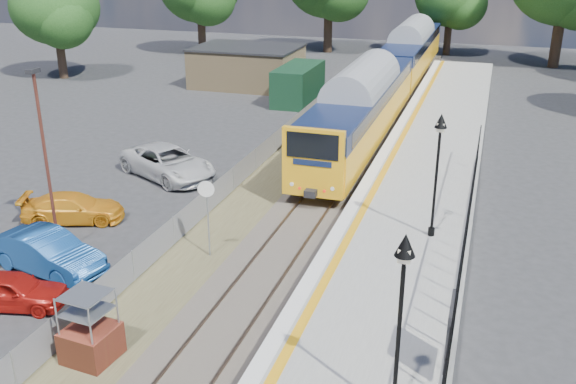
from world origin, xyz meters
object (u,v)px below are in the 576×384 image
at_px(victorian_lamp_south, 402,286).
at_px(car_red, 12,290).
at_px(victorian_lamp_north, 439,147).
at_px(car_white, 168,162).
at_px(train, 392,72).
at_px(brick_plinth, 89,328).
at_px(car_blue, 47,252).
at_px(carpark_lamp, 45,152).
at_px(car_yellow, 73,208).
at_px(speed_sign, 207,205).

height_order(victorian_lamp_south, car_red, victorian_lamp_south).
xyz_separation_m(victorian_lamp_north, car_white, (-13.32, 4.80, -3.53)).
xyz_separation_m(victorian_lamp_south, car_white, (-13.52, 14.80, -3.53)).
height_order(train, car_white, train).
bearing_deg(car_white, brick_plinth, -133.42).
height_order(brick_plinth, car_red, brick_plinth).
distance_m(car_blue, car_white, 10.04).
distance_m(train, car_white, 20.06).
distance_m(victorian_lamp_south, car_blue, 14.30).
height_order(train, car_blue, train).
bearing_deg(train, car_red, -103.00).
height_order(victorian_lamp_south, carpark_lamp, carpark_lamp).
height_order(carpark_lamp, car_yellow, carpark_lamp).
bearing_deg(car_white, train, 3.42).
height_order(victorian_lamp_north, car_white, victorian_lamp_north).
bearing_deg(car_red, brick_plinth, -125.16).
xyz_separation_m(victorian_lamp_north, car_yellow, (-14.57, -1.23, -3.70)).
bearing_deg(victorian_lamp_north, victorian_lamp_south, -88.85).
distance_m(train, car_blue, 29.37).
distance_m(train, carpark_lamp, 28.16).
bearing_deg(victorian_lamp_south, car_yellow, 149.29).
distance_m(carpark_lamp, car_red, 5.20).
height_order(victorian_lamp_south, speed_sign, victorian_lamp_south).
xyz_separation_m(brick_plinth, carpark_lamp, (-5.13, 5.46, 2.93)).
height_order(train, speed_sign, train).
xyz_separation_m(victorian_lamp_south, car_red, (-12.59, 2.42, -3.71)).
distance_m(victorian_lamp_north, car_white, 14.59).
height_order(victorian_lamp_south, train, victorian_lamp_south).
distance_m(speed_sign, car_yellow, 7.04).
distance_m(victorian_lamp_north, brick_plinth, 12.87).
relative_size(victorian_lamp_south, train, 0.11).
bearing_deg(brick_plinth, car_blue, 138.05).
relative_size(victorian_lamp_south, carpark_lamp, 0.66).
xyz_separation_m(brick_plinth, speed_sign, (0.54, 6.74, 1.06)).
xyz_separation_m(victorian_lamp_north, speed_sign, (-7.80, -2.50, -2.20)).
relative_size(victorian_lamp_north, speed_sign, 1.51).
bearing_deg(carpark_lamp, car_white, 88.96).
bearing_deg(brick_plinth, speed_sign, 85.44).
distance_m(speed_sign, car_red, 7.01).
xyz_separation_m(train, carpark_lamp, (-8.17, -26.90, 1.62)).
xyz_separation_m(victorian_lamp_north, train, (-5.30, 23.12, -1.96)).
relative_size(car_blue, car_yellow, 1.07).
relative_size(brick_plinth, car_white, 0.39).
bearing_deg(car_red, car_white, -8.64).
xyz_separation_m(carpark_lamp, car_blue, (0.67, -1.45, -3.23)).
relative_size(victorian_lamp_north, train, 0.11).
relative_size(car_yellow, car_white, 0.75).
distance_m(brick_plinth, car_yellow, 10.15).
distance_m(victorian_lamp_north, speed_sign, 8.48).
distance_m(victorian_lamp_south, carpark_lamp, 15.02).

